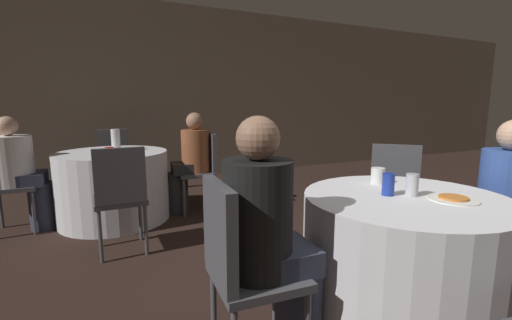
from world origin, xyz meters
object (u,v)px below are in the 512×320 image
pizza_plate_near (453,199)px  chair_far_south (120,191)px  chair_far_north (114,157)px  soda_can_silver (412,185)px  chair_far_west (1,177)px  soda_can_blue (388,184)px  chair_far_east (204,164)px  person_floral_shirt (189,163)px  chair_near_northeast (395,189)px  chair_near_west (239,259)px  person_black_shirt (272,243)px  person_white_shirt (20,172)px  table_near (401,260)px  bottle_far (116,140)px  person_blue_shirt (499,208)px  table_far (114,186)px

pizza_plate_near → chair_far_south: bearing=130.8°
chair_far_north → soda_can_silver: (1.32, -3.55, 0.25)m
chair_far_west → soda_can_blue: size_ratio=7.39×
chair_far_east → person_floral_shirt: (-0.17, 0.02, 0.03)m
chair_near_northeast → chair_far_east: same height
chair_near_west → chair_far_north: 3.50m
person_black_shirt → person_white_shirt: (-1.37, 2.56, -0.01)m
person_floral_shirt → chair_far_west: bearing=91.5°
table_near → chair_near_west: size_ratio=1.22×
table_near → soda_can_silver: (0.04, -0.00, 0.43)m
bottle_far → person_blue_shirt: bearing=-52.1°
chair_near_northeast → soda_can_blue: 1.00m
chair_near_northeast → person_white_shirt: person_white_shirt is taller
chair_far_west → person_white_shirt: person_white_shirt is taller
table_near → person_black_shirt: 0.83m
table_far → chair_far_east: bearing=-5.2°
person_black_shirt → person_floral_shirt: bearing=178.2°
person_floral_shirt → table_far: bearing=90.0°
chair_far_south → pizza_plate_near: size_ratio=3.62×
pizza_plate_near → soda_can_blue: bearing=137.8°
table_far → chair_far_south: 0.99m
chair_near_west → person_blue_shirt: person_blue_shirt is taller
chair_far_south → person_black_shirt: size_ratio=0.76×
chair_far_north → table_near: bearing=113.9°
table_far → person_floral_shirt: bearing=-5.2°
person_blue_shirt → soda_can_blue: size_ratio=9.32×
chair_far_west → table_near: bearing=44.2°
chair_far_north → soda_can_blue: chair_far_north is taller
chair_near_west → soda_can_blue: 0.92m
chair_near_west → chair_far_south: (-0.39, 1.54, 0.00)m
person_blue_shirt → person_white_shirt: (-2.96, 2.65, 0.01)m
person_white_shirt → pizza_plate_near: person_white_shirt is taller
chair_far_west → person_blue_shirt: person_blue_shirt is taller
chair_far_west → person_black_shirt: size_ratio=0.76×
chair_near_west → table_near: bearing=90.0°
person_floral_shirt → soda_can_blue: bearing=-163.6°
chair_far_north → soda_can_silver: chair_far_north is taller
chair_far_west → bottle_far: bearing=94.3°
person_white_shirt → bottle_far: bearing=95.0°
person_blue_shirt → person_black_shirt: bearing=89.6°
chair_near_west → chair_far_east: 2.49m
soda_can_silver → person_floral_shirt: bearing=103.2°
chair_far_south → person_white_shirt: person_white_shirt is taller
person_black_shirt → person_blue_shirt: (1.59, -0.09, -0.02)m
pizza_plate_near → table_near: bearing=137.6°
soda_can_silver → bottle_far: bearing=116.7°
chair_near_northeast → soda_can_silver: (-0.64, -0.69, 0.25)m
person_blue_shirt → bottle_far: size_ratio=4.91×
chair_near_west → person_white_shirt: bearing=-150.7°
chair_far_south → bottle_far: (0.05, 1.05, 0.31)m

